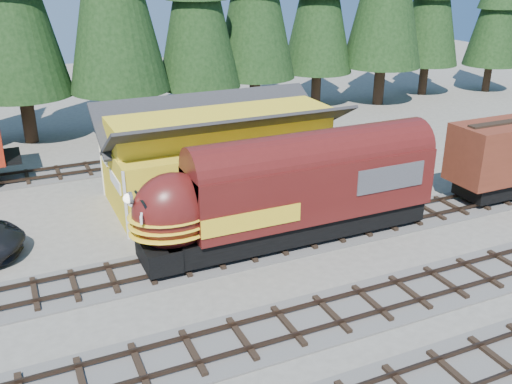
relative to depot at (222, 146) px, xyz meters
name	(u,v)px	position (x,y,z in m)	size (l,w,h in m)	color
ground	(318,287)	(0.00, -10.50, -2.96)	(120.00, 120.00, 0.00)	#6B665B
track_siding	(443,208)	(10.00, -6.50, -2.90)	(68.00, 3.20, 0.33)	#4C4947
track_spur	(24,178)	(-10.00, 7.50, -2.90)	(32.00, 3.20, 0.33)	#4C4947
depot	(222,146)	(0.00, 0.00, 0.00)	(12.80, 7.00, 5.30)	gold
locomotive	(283,198)	(0.37, -6.50, -0.62)	(14.51, 2.88, 3.95)	black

